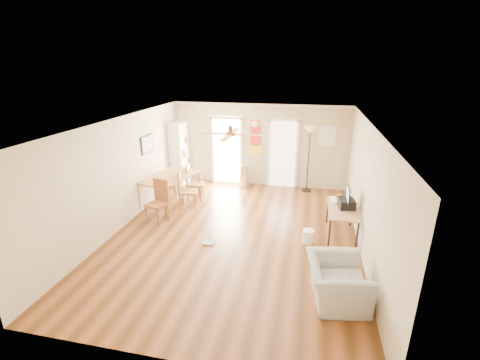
% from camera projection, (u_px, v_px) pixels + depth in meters
% --- Properties ---
extents(floor, '(7.00, 7.00, 0.00)m').
position_uv_depth(floor, '(235.00, 235.00, 7.65)').
color(floor, brown).
rests_on(floor, ground).
extents(ceiling, '(5.50, 7.00, 0.00)m').
position_uv_depth(ceiling, '(234.00, 123.00, 6.78)').
color(ceiling, silver).
rests_on(ceiling, floor).
extents(wall_back, '(5.50, 0.04, 2.60)m').
position_uv_depth(wall_back, '(259.00, 145.00, 10.44)').
color(wall_back, beige).
rests_on(wall_back, floor).
extents(wall_front, '(5.50, 0.04, 2.60)m').
position_uv_depth(wall_front, '(169.00, 280.00, 3.99)').
color(wall_front, beige).
rests_on(wall_front, floor).
extents(wall_left, '(0.04, 7.00, 2.60)m').
position_uv_depth(wall_left, '(120.00, 174.00, 7.76)').
color(wall_left, beige).
rests_on(wall_left, floor).
extents(wall_right, '(0.04, 7.00, 2.60)m').
position_uv_depth(wall_right, '(367.00, 192.00, 6.67)').
color(wall_right, beige).
rests_on(wall_right, floor).
extents(crown_molding, '(5.50, 7.00, 0.08)m').
position_uv_depth(crown_molding, '(234.00, 125.00, 6.79)').
color(crown_molding, white).
rests_on(crown_molding, wall_back).
extents(kitchen_doorway, '(0.90, 0.10, 2.10)m').
position_uv_depth(kitchen_doorway, '(227.00, 151.00, 10.72)').
color(kitchen_doorway, white).
rests_on(kitchen_doorway, wall_back).
extents(bathroom_doorway, '(0.80, 0.10, 2.10)m').
position_uv_depth(bathroom_doorway, '(283.00, 155.00, 10.36)').
color(bathroom_doorway, white).
rests_on(bathroom_doorway, wall_back).
extents(wall_decal, '(0.46, 0.03, 1.10)m').
position_uv_depth(wall_decal, '(255.00, 138.00, 10.36)').
color(wall_decal, red).
rests_on(wall_decal, wall_back).
extents(ac_grille, '(0.50, 0.04, 0.60)m').
position_uv_depth(ac_grille, '(327.00, 136.00, 9.87)').
color(ac_grille, white).
rests_on(ac_grille, wall_back).
extents(framed_poster, '(0.04, 0.66, 0.48)m').
position_uv_depth(framed_poster, '(147.00, 144.00, 8.91)').
color(framed_poster, black).
rests_on(framed_poster, wall_left).
extents(ceiling_fan, '(1.24, 1.24, 0.20)m').
position_uv_depth(ceiling_fan, '(231.00, 134.00, 6.56)').
color(ceiling_fan, '#593819').
rests_on(ceiling_fan, ceiling).
extents(bookshelf, '(0.54, 0.95, 1.99)m').
position_uv_depth(bookshelf, '(180.00, 153.00, 10.72)').
color(bookshelf, white).
rests_on(bookshelf, floor).
extents(dining_table, '(1.39, 1.87, 0.84)m').
position_uv_depth(dining_table, '(170.00, 190.00, 9.20)').
color(dining_table, '#A27434').
rests_on(dining_table, floor).
extents(dining_chair_right_a, '(0.50, 0.50, 1.04)m').
position_uv_depth(dining_chair_right_a, '(195.00, 182.00, 9.53)').
color(dining_chair_right_a, '#A06E33').
rests_on(dining_chair_right_a, floor).
extents(dining_chair_right_b, '(0.50, 0.50, 1.03)m').
position_uv_depth(dining_chair_right_b, '(188.00, 190.00, 8.98)').
color(dining_chair_right_b, olive).
rests_on(dining_chair_right_b, floor).
extents(dining_chair_near, '(0.54, 0.54, 1.07)m').
position_uv_depth(dining_chair_near, '(156.00, 202.00, 8.13)').
color(dining_chair_near, brown).
rests_on(dining_chair_near, floor).
extents(trash_can, '(0.42, 0.42, 0.73)m').
position_uv_depth(trash_can, '(244.00, 176.00, 10.55)').
color(trash_can, silver).
rests_on(trash_can, floor).
extents(torchiere_lamp, '(0.44, 0.44, 2.01)m').
position_uv_depth(torchiere_lamp, '(308.00, 160.00, 9.97)').
color(torchiere_lamp, black).
rests_on(torchiere_lamp, floor).
extents(computer_desk, '(0.64, 1.29, 0.69)m').
position_uv_depth(computer_desk, '(341.00, 222.00, 7.54)').
color(computer_desk, tan).
rests_on(computer_desk, floor).
extents(imac, '(0.19, 0.52, 0.48)m').
position_uv_depth(imac, '(348.00, 198.00, 7.37)').
color(imac, black).
rests_on(imac, computer_desk).
extents(keyboard, '(0.15, 0.38, 0.01)m').
position_uv_depth(keyboard, '(334.00, 199.00, 7.87)').
color(keyboard, white).
rests_on(keyboard, computer_desk).
extents(printer, '(0.39, 0.43, 0.20)m').
position_uv_depth(printer, '(346.00, 203.00, 7.41)').
color(printer, black).
rests_on(printer, computer_desk).
extents(orange_bottle, '(0.09, 0.09, 0.24)m').
position_uv_depth(orange_bottle, '(339.00, 199.00, 7.63)').
color(orange_bottle, orange).
rests_on(orange_bottle, computer_desk).
extents(wastebasket_a, '(0.27, 0.27, 0.30)m').
position_uv_depth(wastebasket_a, '(308.00, 236.00, 7.31)').
color(wastebasket_a, white).
rests_on(wastebasket_a, floor).
extents(floor_cloth, '(0.26, 0.21, 0.04)m').
position_uv_depth(floor_cloth, '(209.00, 243.00, 7.30)').
color(floor_cloth, '#959691').
rests_on(floor_cloth, floor).
extents(armchair, '(1.08, 1.20, 0.70)m').
position_uv_depth(armchair, '(337.00, 282.00, 5.47)').
color(armchair, '#A3A39E').
rests_on(armchair, floor).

